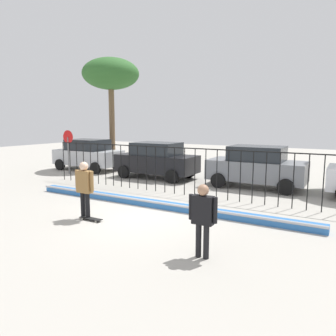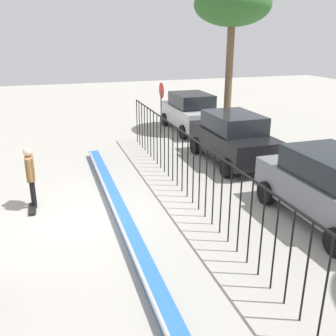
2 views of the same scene
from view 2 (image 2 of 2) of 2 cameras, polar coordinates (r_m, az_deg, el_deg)
ground_plane at (r=10.65m, az=-13.56°, el=-7.41°), size 60.00×60.00×0.00m
bowl_coping_ledge at (r=10.70m, az=-7.43°, el=-6.12°), size 11.00×0.40×0.27m
perimeter_fence at (r=10.86m, az=3.85°, el=0.49°), size 14.04×0.04×1.95m
skateboarder at (r=11.33m, az=-19.97°, el=-0.49°), size 0.72×0.27×1.79m
skateboard at (r=11.46m, az=-19.68°, el=-5.72°), size 0.80×0.20×0.07m
parked_car_silver at (r=19.51m, az=3.49°, el=8.42°), size 4.30×2.12×1.90m
parked_car_black at (r=14.76m, az=9.68°, el=4.52°), size 4.30×2.12×1.90m
parked_car_gray at (r=10.70m, az=23.22°, el=-2.67°), size 4.30×2.12×1.90m
stop_sign at (r=18.87m, az=-1.02°, el=10.05°), size 0.76×0.07×2.50m
palm_tree_short at (r=19.44m, az=9.66°, el=22.81°), size 3.61×3.61×7.00m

